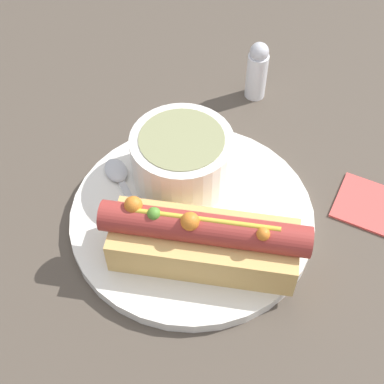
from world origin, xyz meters
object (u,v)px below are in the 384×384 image
(hot_dog, at_px, (199,240))
(salt_shaker, at_px, (257,70))
(spoon, at_px, (124,186))
(soup_bowl, at_px, (181,156))

(hot_dog, bearing_deg, salt_shaker, 82.88)
(hot_dog, distance_m, spoon, 0.12)
(hot_dog, distance_m, soup_bowl, 0.11)
(spoon, bearing_deg, salt_shaker, -67.78)
(spoon, distance_m, salt_shaker, 0.23)
(soup_bowl, height_order, salt_shaker, salt_shaker)
(soup_bowl, bearing_deg, hot_dog, -92.03)
(hot_dog, distance_m, salt_shaker, 0.27)
(soup_bowl, bearing_deg, spoon, -176.21)
(hot_dog, relative_size, spoon, 1.21)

